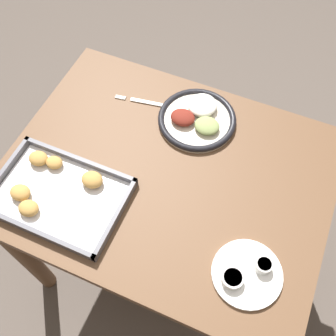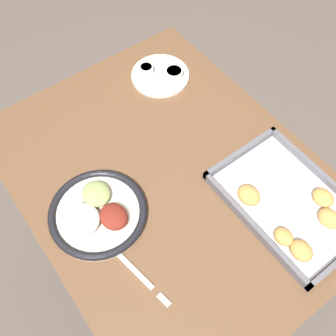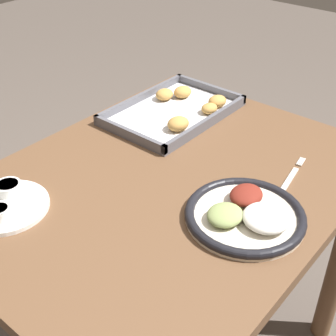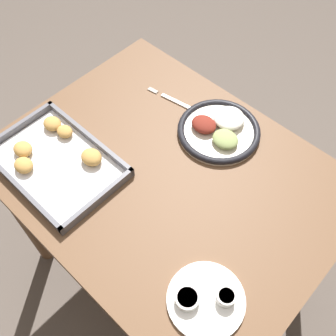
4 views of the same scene
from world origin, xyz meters
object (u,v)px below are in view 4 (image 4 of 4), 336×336
(saucer_plate, at_px, (205,299))
(baking_tray, at_px, (55,158))
(dinner_plate, at_px, (219,129))
(fork, at_px, (179,103))

(saucer_plate, relative_size, baking_tray, 0.49)
(dinner_plate, distance_m, saucer_plate, 0.50)
(dinner_plate, bearing_deg, saucer_plate, 125.35)
(saucer_plate, bearing_deg, fork, -42.08)
(baking_tray, bearing_deg, saucer_plate, 178.95)
(baking_tray, bearing_deg, fork, -104.38)
(fork, distance_m, baking_tray, 0.41)
(fork, bearing_deg, baking_tray, 66.18)
(baking_tray, bearing_deg, dinner_plate, -124.36)
(saucer_plate, xyz_separation_m, baking_tray, (0.56, -0.01, 0.00))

